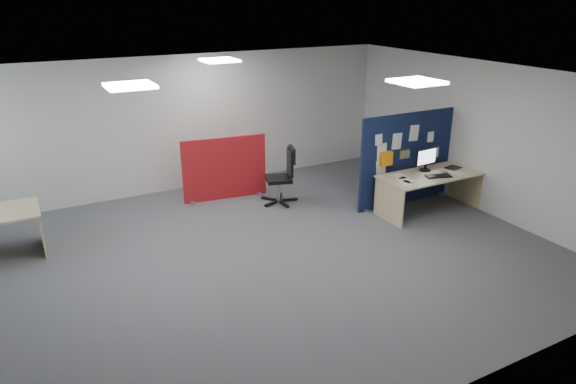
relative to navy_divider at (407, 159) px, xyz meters
name	(u,v)px	position (x,y,z in m)	size (l,w,h in m)	color
floor	(256,258)	(-3.46, -0.71, -0.88)	(9.00, 9.00, 0.00)	#54565B
ceiling	(252,80)	(-3.46, -0.71, 1.82)	(9.00, 7.00, 0.02)	white
wall_back	(181,124)	(-3.46, 2.79, 0.47)	(9.00, 0.02, 2.70)	silver
wall_front	(420,292)	(-3.46, -4.21, 0.47)	(9.00, 0.02, 2.70)	silver
wall_right	(479,137)	(1.04, -0.71, 0.47)	(0.02, 7.00, 2.70)	silver
ceiling_lights	(254,74)	(-3.13, -0.04, 1.79)	(4.10, 4.10, 0.04)	white
navy_divider	(407,159)	(0.00, 0.00, 0.00)	(2.13, 0.30, 1.76)	#101A3A
main_desk	(428,182)	(0.12, -0.50, -0.31)	(1.92, 0.85, 0.73)	#CDB883
monitor_main	(426,158)	(0.15, -0.35, 0.09)	(0.48, 0.20, 0.42)	black
keyboard	(438,176)	(0.13, -0.72, -0.14)	(0.45, 0.18, 0.03)	black
mouse	(445,173)	(0.36, -0.64, -0.13)	(0.10, 0.06, 0.03)	#A2A3A7
paper_tray	(453,168)	(0.73, -0.48, -0.14)	(0.28, 0.22, 0.01)	black
red_divider	(225,169)	(-2.95, 1.83, -0.27)	(1.64, 0.30, 1.24)	maroon
office_chair	(284,172)	(-2.02, 1.11, -0.26)	(0.72, 0.69, 1.08)	black
desk_papers	(418,178)	(-0.24, -0.60, -0.15)	(1.44, 0.69, 0.00)	white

